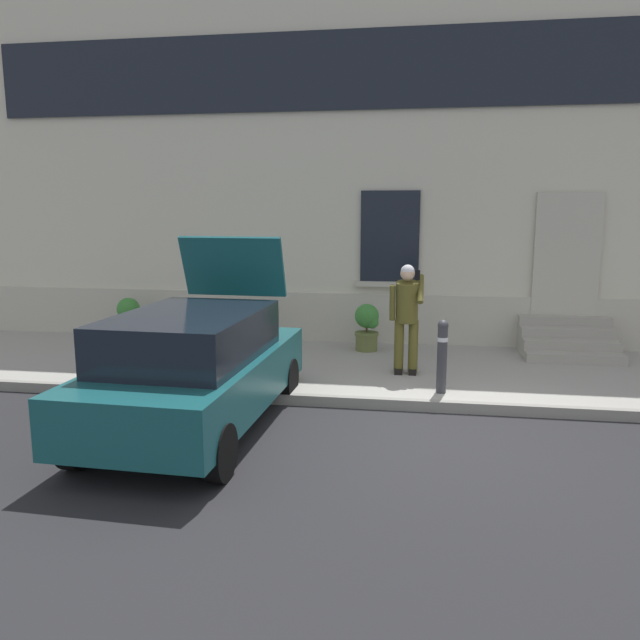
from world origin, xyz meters
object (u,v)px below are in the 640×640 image
(bollard_near_person, at_px, (442,354))
(bollard_far_left, at_px, (176,344))
(person_on_phone, at_px, (407,312))
(planter_olive, at_px, (367,326))
(planter_charcoal, at_px, (129,318))
(hatchback_car_teal, at_px, (196,367))
(planter_terracotta, at_px, (245,322))

(bollard_near_person, relative_size, bollard_far_left, 1.00)
(person_on_phone, relative_size, planter_olive, 2.02)
(planter_charcoal, bearing_deg, planter_olive, -0.93)
(hatchback_car_teal, height_order, person_on_phone, hatchback_car_teal)
(bollard_near_person, distance_m, bollard_far_left, 3.93)
(bollard_far_left, height_order, planter_terracotta, bollard_far_left)
(hatchback_car_teal, relative_size, planter_charcoal, 4.80)
(bollard_near_person, xyz_separation_m, person_on_phone, (-0.52, 0.87, 0.43))
(person_on_phone, bearing_deg, bollard_near_person, -62.70)
(hatchback_car_teal, distance_m, person_on_phone, 3.52)
(planter_charcoal, bearing_deg, bollard_near_person, -23.62)
(bollard_far_left, bearing_deg, bollard_near_person, 0.00)
(person_on_phone, height_order, planter_terracotta, person_on_phone)
(bollard_far_left, height_order, planter_olive, bollard_far_left)
(person_on_phone, distance_m, planter_charcoal, 5.69)
(planter_charcoal, bearing_deg, hatchback_car_teal, -55.22)
(planter_charcoal, distance_m, planter_olive, 4.66)
(bollard_near_person, relative_size, planter_terracotta, 1.22)
(planter_terracotta, height_order, planter_olive, same)
(hatchback_car_teal, xyz_separation_m, planter_olive, (1.77, 4.09, -0.19))
(bollard_far_left, bearing_deg, planter_charcoal, 127.60)
(planter_olive, bearing_deg, bollard_near_person, -63.36)
(planter_charcoal, height_order, planter_terracotta, same)
(person_on_phone, bearing_deg, planter_terracotta, 147.01)
(hatchback_car_teal, distance_m, planter_terracotta, 4.21)
(planter_terracotta, bearing_deg, planter_charcoal, -179.98)
(bollard_far_left, bearing_deg, planter_terracotta, 82.62)
(hatchback_car_teal, bearing_deg, bollard_near_person, 27.50)
(hatchback_car_teal, relative_size, bollard_near_person, 3.95)
(person_on_phone, xyz_separation_m, planter_olive, (-0.74, 1.65, -0.54))
(hatchback_car_teal, height_order, planter_terracotta, hatchback_car_teal)
(bollard_near_person, relative_size, planter_olive, 1.22)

